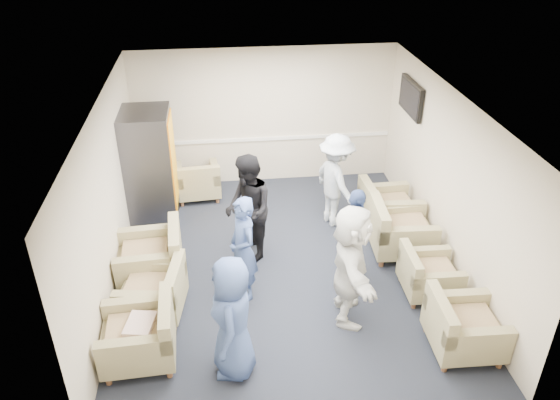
{
  "coord_description": "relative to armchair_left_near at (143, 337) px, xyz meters",
  "views": [
    {
      "loc": [
        -0.87,
        -6.91,
        5.17
      ],
      "look_at": [
        -0.03,
        0.2,
        1.09
      ],
      "focal_mm": 35.0,
      "sensor_mm": 36.0,
      "label": 1
    }
  ],
  "objects": [
    {
      "name": "person_back_left",
      "position": [
        1.46,
        2.05,
        0.53
      ],
      "size": [
        0.83,
        0.97,
        1.76
      ],
      "primitive_type": "imported",
      "rotation": [
        0.0,
        0.0,
        -1.36
      ],
      "color": "black",
      "rests_on": "floor"
    },
    {
      "name": "floor",
      "position": [
        1.96,
        1.72,
        -0.35
      ],
      "size": [
        6.0,
        6.0,
        0.0
      ],
      "primitive_type": "plane",
      "color": "black",
      "rests_on": "ground"
    },
    {
      "name": "person_back_right",
      "position": [
        3.02,
        2.9,
        0.48
      ],
      "size": [
        0.96,
        1.23,
        1.68
      ],
      "primitive_type": "imported",
      "rotation": [
        0.0,
        0.0,
        1.92
      ],
      "color": "white",
      "rests_on": "floor"
    },
    {
      "name": "armchair_right_near",
      "position": [
        3.97,
        -0.32,
        -0.01
      ],
      "size": [
        0.89,
        0.89,
        0.69
      ],
      "rotation": [
        0.0,
        0.0,
        1.53
      ],
      "color": "#8F855C",
      "rests_on": "floor"
    },
    {
      "name": "chair_rail",
      "position": [
        1.96,
        4.7,
        0.55
      ],
      "size": [
        4.98,
        0.04,
        0.06
      ],
      "primitive_type": "cube",
      "color": "white",
      "rests_on": "back_wall"
    },
    {
      "name": "pillow",
      "position": [
        -0.01,
        -0.0,
        0.18
      ],
      "size": [
        0.39,
        0.48,
        0.12
      ],
      "primitive_type": "cube",
      "rotation": [
        0.0,
        0.0,
        -1.76
      ],
      "color": "beige",
      "rests_on": "armchair_left_near"
    },
    {
      "name": "armchair_right_midnear",
      "position": [
        3.94,
        0.83,
        -0.05
      ],
      "size": [
        0.79,
        0.79,
        0.62
      ],
      "rotation": [
        0.0,
        0.0,
        1.55
      ],
      "color": "#8F855C",
      "rests_on": "floor"
    },
    {
      "name": "back_wall",
      "position": [
        1.96,
        4.72,
        1.0
      ],
      "size": [
        5.0,
        0.02,
        2.7
      ],
      "primitive_type": "cube",
      "color": "beige",
      "rests_on": "floor"
    },
    {
      "name": "tv",
      "position": [
        4.4,
        3.52,
        1.69
      ],
      "size": [
        0.1,
        1.0,
        0.58
      ],
      "color": "black",
      "rests_on": "right_wall"
    },
    {
      "name": "armchair_left_mid",
      "position": [
        0.09,
        0.85,
        -0.02
      ],
      "size": [
        0.96,
        0.96,
        0.68
      ],
      "rotation": [
        0.0,
        0.0,
        -1.72
      ],
      "color": "#8F855C",
      "rests_on": "floor"
    },
    {
      "name": "armchair_right_far",
      "position": [
        3.85,
        2.62,
        0.01
      ],
      "size": [
        0.94,
        0.94,
        0.72
      ],
      "rotation": [
        0.0,
        0.0,
        1.61
      ],
      "color": "#8F855C",
      "rests_on": "floor"
    },
    {
      "name": "person_front_left",
      "position": [
        1.11,
        -0.31,
        0.46
      ],
      "size": [
        0.62,
        0.86,
        1.64
      ],
      "primitive_type": "imported",
      "rotation": [
        0.0,
        0.0,
        -1.7
      ],
      "color": "#3B528E",
      "rests_on": "floor"
    },
    {
      "name": "ceiling",
      "position": [
        1.96,
        1.72,
        2.35
      ],
      "size": [
        6.0,
        6.0,
        0.0
      ],
      "primitive_type": "plane",
      "rotation": [
        3.14,
        0.0,
        0.0
      ],
      "color": "white",
      "rests_on": "back_wall"
    },
    {
      "name": "right_wall",
      "position": [
        4.46,
        1.72,
        1.0
      ],
      "size": [
        0.02,
        6.0,
        2.7
      ],
      "primitive_type": "cube",
      "color": "beige",
      "rests_on": "floor"
    },
    {
      "name": "armchair_left_far",
      "position": [
        0.01,
        1.62,
        0.02
      ],
      "size": [
        1.0,
        1.0,
        0.76
      ],
      "rotation": [
        0.0,
        0.0,
        -1.51
      ],
      "color": "#8F855C",
      "rests_on": "floor"
    },
    {
      "name": "person_front_right",
      "position": [
        2.71,
        0.47,
        0.52
      ],
      "size": [
        0.75,
        1.68,
        1.74
      ],
      "primitive_type": "imported",
      "rotation": [
        0.0,
        0.0,
        1.42
      ],
      "color": "white",
      "rests_on": "floor"
    },
    {
      "name": "person_mid_right",
      "position": [
        2.98,
        1.35,
        0.39
      ],
      "size": [
        0.51,
        0.92,
        1.49
      ],
      "primitive_type": "imported",
      "rotation": [
        0.0,
        0.0,
        1.4
      ],
      "color": "#3B528E",
      "rests_on": "floor"
    },
    {
      "name": "backpack",
      "position": [
        0.28,
        1.28,
        -0.08
      ],
      "size": [
        0.36,
        0.3,
        0.52
      ],
      "rotation": [
        0.0,
        0.0,
        -0.29
      ],
      "color": "black",
      "rests_on": "floor"
    },
    {
      "name": "vending_machine",
      "position": [
        -0.13,
        3.45,
        0.66
      ],
      "size": [
        0.82,
        0.96,
        2.02
      ],
      "color": "#47474E",
      "rests_on": "floor"
    },
    {
      "name": "armchair_left_near",
      "position": [
        0.0,
        0.0,
        0.0
      ],
      "size": [
        0.93,
        0.93,
        0.71
      ],
      "rotation": [
        0.0,
        0.0,
        -1.53
      ],
      "color": "#8F855C",
      "rests_on": "floor"
    },
    {
      "name": "left_wall",
      "position": [
        -0.54,
        1.72,
        1.0
      ],
      "size": [
        0.02,
        6.0,
        2.7
      ],
      "primitive_type": "cube",
      "color": "beige",
      "rests_on": "floor"
    },
    {
      "name": "front_wall",
      "position": [
        1.96,
        -1.28,
        1.0
      ],
      "size": [
        5.0,
        0.02,
        2.7
      ],
      "primitive_type": "cube",
      "color": "beige",
      "rests_on": "floor"
    },
    {
      "name": "armchair_right_midfar",
      "position": [
        3.84,
        1.9,
        0.02
      ],
      "size": [
        1.01,
        1.01,
        0.76
      ],
      "rotation": [
        0.0,
        0.0,
        1.51
      ],
      "color": "#8F855C",
      "rests_on": "floor"
    },
    {
      "name": "person_mid_left",
      "position": [
        1.32,
        1.11,
        0.44
      ],
      "size": [
        0.56,
        0.68,
        1.6
      ],
      "primitive_type": "imported",
      "rotation": [
        0.0,
        0.0,
        -1.21
      ],
      "color": "#3B528E",
      "rests_on": "floor"
    },
    {
      "name": "armchair_corner",
      "position": [
        0.62,
        4.11,
        -0.03
      ],
      "size": [
        0.88,
        0.88,
        0.65
      ],
      "rotation": [
        0.0,
        0.0,
        3.22
      ],
      "color": "#8F855C",
      "rests_on": "floor"
    }
  ]
}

